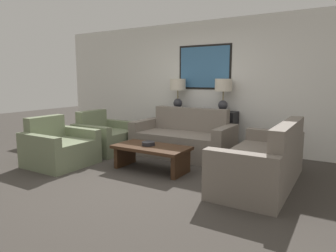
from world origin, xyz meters
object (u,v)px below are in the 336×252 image
Objects in this scene: coffee_table at (151,152)px; decorative_bowl at (148,144)px; couch_by_side at (263,163)px; armchair_near_back_wall at (105,138)px; table_lamp_right at (223,90)px; console_table at (199,129)px; armchair_near_camera at (59,149)px; couch_by_back_wall at (183,140)px; table_lamp_left at (178,89)px.

coffee_table is 5.83× the size of decorative_bowl.
couch_by_side is 1.94× the size of armchair_near_back_wall.
table_lamp_right reaches higher than decorative_bowl.
console_table is 0.98m from table_lamp_right.
decorative_bowl is at bearing -108.01° from table_lamp_right.
armchair_near_camera reaches higher than coffee_table.
couch_by_back_wall reaches higher than decorative_bowl.
armchair_near_camera is (-1.46, -0.57, -0.15)m from decorative_bowl.
table_lamp_right is at bearing 0.00° from console_table.
decorative_bowl reaches higher than coffee_table.
couch_by_side is (1.70, -0.85, 0.00)m from couch_by_back_wall.
decorative_bowl is (-0.06, -1.07, 0.12)m from couch_by_back_wall.
table_lamp_right is at bearing 48.97° from armchair_near_camera.
armchair_near_camera reaches higher than decorative_bowl.
couch_by_side is at bearing -26.40° from couch_by_back_wall.
table_lamp_left is 2.08m from coffee_table.
table_lamp_right is at bearing 74.05° from coffee_table.
table_lamp_left reaches higher than coffee_table.
coffee_table is (0.01, -1.09, -0.01)m from couch_by_back_wall.
decorative_bowl is at bearing -93.23° from couch_by_back_wall.
armchair_near_back_wall is (-1.46, 0.54, -0.15)m from decorative_bowl.
console_table is 1.62× the size of armchair_near_back_wall.
console_table is at bearing 88.04° from decorative_bowl.
coffee_table is at bearing -20.05° from armchair_near_back_wall.
armchair_near_camera is (-3.22, -0.80, -0.02)m from couch_by_side.
coffee_table is at bearing -89.73° from couch_by_back_wall.
couch_by_back_wall is (0.51, -0.69, -0.94)m from table_lamp_left.
table_lamp_left is 2.72m from armchair_near_camera.
couch_by_back_wall is at bearing 153.60° from couch_by_side.
console_table is 1.62× the size of armchair_near_camera.
console_table is 0.98m from table_lamp_left.
table_lamp_left is 0.66× the size of armchair_near_camera.
armchair_near_camera is at bearing -158.70° from decorative_bowl.
couch_by_side reaches higher than coffee_table.
couch_by_side is at bearing -5.59° from armchair_near_back_wall.
table_lamp_left is 2.86m from couch_by_side.
table_lamp_left is 1.00× the size of table_lamp_right.
couch_by_back_wall is (0.00, -0.69, -0.11)m from console_table.
coffee_table is 0.15m from decorative_bowl.
couch_by_side is 1.78m from decorative_bowl.
decorative_bowl is at bearing 21.30° from armchair_near_camera.
table_lamp_left is (-0.51, 0.00, 0.84)m from console_table.
table_lamp_left is 2.00m from decorative_bowl.
console_table is at bearing 137.92° from couch_by_side.
couch_by_back_wall reaches higher than coffee_table.
console_table is 2.30m from couch_by_side.
coffee_table is 1.62m from armchair_near_back_wall.
table_lamp_left is 0.34× the size of couch_by_side.
armchair_near_back_wall is at bearing -129.39° from table_lamp_left.
table_lamp_left is 1.28m from couch_by_back_wall.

